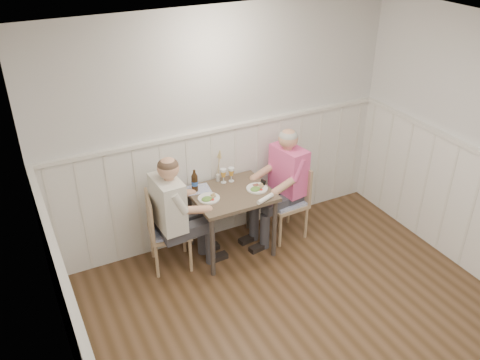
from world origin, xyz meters
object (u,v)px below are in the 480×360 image
Objects in this scene: chair_left at (164,228)px; beer_bottle at (195,182)px; man_in_pink at (285,191)px; diner_cream at (174,224)px; dining_table at (232,201)px; grass_vase at (218,167)px; chair_right at (289,198)px.

beer_bottle reaches higher than chair_left.
diner_cream is at bearing -177.90° from man_in_pink.
dining_table is 0.95× the size of chair_left.
beer_bottle is (0.41, 0.12, 0.39)m from chair_left.
chair_left is 0.88m from grass_vase.
chair_left is at bearing -163.49° from grass_vase.
man_in_pink reaches higher than beer_bottle.
chair_left is 0.15m from diner_cream.
chair_right is at bearing 0.65° from diner_cream.
man_in_pink is at bearing 2.52° from dining_table.
chair_right is at bearing -3.12° from chair_left.
chair_left is at bearing 176.88° from chair_right.
grass_vase is (-0.71, 0.26, 0.36)m from man_in_pink.
dining_table is 0.75m from chair_right.
diner_cream is at bearing -178.33° from dining_table.
grass_vase is (0.31, 0.09, 0.06)m from beer_bottle.
chair_left is 1.44m from man_in_pink.
diner_cream reaches higher than dining_table.
chair_left is at bearing 174.10° from dining_table.
beer_bottle is at bearing 33.15° from diner_cream.
chair_left is (-1.48, 0.08, -0.00)m from chair_right.
chair_left reaches higher than dining_table.
dining_table is at bearing 1.67° from diner_cream.
diner_cream is at bearing -52.00° from chair_left.
grass_vase is (0.72, 0.21, 0.45)m from chair_left.
beer_bottle is (-1.07, 0.20, 0.38)m from chair_right.
beer_bottle is (0.34, 0.22, 0.30)m from diner_cream.
beer_bottle is 0.65× the size of grass_vase.
chair_left is at bearing 178.13° from man_in_pink.
dining_table is 3.33× the size of beer_bottle.
beer_bottle is at bearing 16.70° from chair_left.
chair_right is 2.29× the size of grass_vase.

